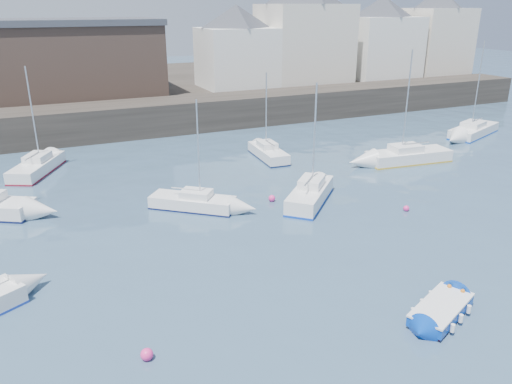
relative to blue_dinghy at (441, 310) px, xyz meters
name	(u,v)px	position (x,y,z in m)	size (l,w,h in m)	color
water	(385,328)	(-2.43, 0.33, -0.35)	(220.00, 220.00, 0.00)	#2D4760
quay_wall	(158,117)	(-2.43, 35.33, 1.15)	(90.00, 5.00, 3.00)	#28231E
land_strip	(124,91)	(-2.43, 53.33, 1.05)	(90.00, 32.00, 2.80)	#28231E
bldg_east_a	(304,31)	(17.57, 42.33, 8.46)	(13.36, 13.36, 11.80)	beige
bldg_east_b	(381,37)	(28.57, 41.83, 7.52)	(11.88, 11.88, 9.95)	white
bldg_east_c	(436,31)	(37.57, 41.83, 8.02)	(11.14, 11.14, 10.95)	beige
bldg_east_d	(237,46)	(8.57, 41.83, 7.01)	(11.14, 11.14, 8.95)	white
warehouse	(78,57)	(-8.43, 43.33, 6.27)	(16.40, 10.40, 7.60)	#3D2D26
blue_dinghy	(441,310)	(0.00, 0.00, 0.00)	(3.58, 2.62, 0.63)	maroon
sailboat_b	(193,202)	(-5.45, 14.94, 0.09)	(5.07, 4.58, 6.68)	white
sailboat_c	(310,194)	(1.55, 12.89, 0.22)	(5.20, 5.26, 7.38)	white
sailboat_d	(408,156)	(12.94, 17.15, 0.17)	(6.96, 2.86, 8.63)	white
sailboat_f	(268,152)	(3.36, 22.72, 0.13)	(2.02, 5.31, 6.78)	white
sailboat_g	(474,130)	(24.53, 21.51, 0.14)	(7.19, 4.58, 8.69)	white
sailboat_h	(37,166)	(-13.81, 26.39, 0.15)	(4.37, 6.17, 7.66)	white
buoy_near	(147,359)	(-11.16, 2.33, -0.35)	(0.45, 0.45, 0.45)	#FF308B
buoy_mid	(406,211)	(6.13, 9.27, -0.35)	(0.36, 0.36, 0.36)	#FF308B
buoy_far	(272,201)	(-0.55, 14.05, -0.35)	(0.43, 0.43, 0.43)	#FF308B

